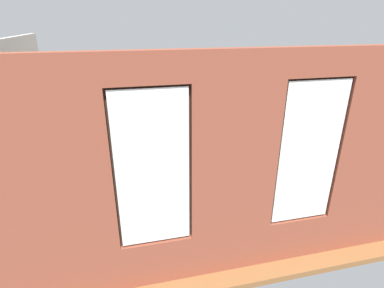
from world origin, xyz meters
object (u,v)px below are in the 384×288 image
(cup_ceramic, at_px, (163,167))
(potted_plant_foreground_right, at_px, (75,138))
(potted_plant_by_left_couch, at_px, (261,145))
(coffee_table, at_px, (180,166))
(remote_gray, at_px, (172,163))
(potted_plant_corner_near_left, at_px, (265,117))
(potted_plant_between_couches, at_px, (257,194))
(couch_left, at_px, (306,170))
(table_plant_small, at_px, (186,161))
(tv_flatscreen, at_px, (48,157))
(potted_plant_corner_far_left, at_px, (362,186))
(candle_jar, at_px, (195,158))
(couch_by_window, at_px, (177,227))
(media_console, at_px, (54,185))
(potted_plant_mid_room_small, at_px, (206,153))
(potted_plant_near_tv, at_px, (74,202))

(cup_ceramic, relative_size, potted_plant_foreground_right, 0.08)
(potted_plant_by_left_couch, bearing_deg, potted_plant_foreground_right, -10.97)
(coffee_table, distance_m, remote_gray, 0.21)
(coffee_table, height_order, potted_plant_corner_near_left, potted_plant_corner_near_left)
(remote_gray, distance_m, potted_plant_between_couches, 2.37)
(couch_left, xyz_separation_m, potted_plant_corner_near_left, (-0.15, -2.44, 0.49))
(couch_left, xyz_separation_m, potted_plant_by_left_couch, (0.40, -1.46, 0.07))
(potted_plant_between_couches, bearing_deg, potted_plant_corner_near_left, -117.77)
(table_plant_small, bearing_deg, cup_ceramic, 0.00)
(remote_gray, distance_m, tv_flatscreen, 2.54)
(coffee_table, bearing_deg, potted_plant_corner_far_left, 143.61)
(remote_gray, bearing_deg, candle_jar, -32.46)
(cup_ceramic, xyz_separation_m, potted_plant_corner_far_left, (-3.28, 2.00, 0.21))
(couch_by_window, relative_size, tv_flatscreen, 1.51)
(remote_gray, bearing_deg, media_console, 144.82)
(couch_left, relative_size, table_plant_small, 7.99)
(candle_jar, bearing_deg, potted_plant_mid_room_small, -133.00)
(media_console, xyz_separation_m, potted_plant_mid_room_small, (-3.43, -0.51, 0.14))
(remote_gray, relative_size, potted_plant_mid_room_small, 0.29)
(table_plant_small, bearing_deg, potted_plant_corner_far_left, 144.21)
(potted_plant_between_couches, bearing_deg, table_plant_small, -65.85)
(candle_jar, xyz_separation_m, table_plant_small, (0.27, 0.26, 0.09))
(couch_left, distance_m, remote_gray, 3.01)
(remote_gray, distance_m, potted_plant_near_tv, 2.26)
(potted_plant_mid_room_small, xyz_separation_m, potted_plant_corner_near_left, (-2.12, -1.16, 0.43))
(potted_plant_foreground_right, xyz_separation_m, potted_plant_corner_far_left, (-5.25, 3.75, 0.04))
(coffee_table, bearing_deg, media_console, -0.77)
(couch_by_window, bearing_deg, remote_gray, -97.75)
(couch_left, bearing_deg, media_console, -95.56)
(cup_ceramic, bearing_deg, potted_plant_corner_near_left, -150.91)
(potted_plant_mid_room_small, height_order, potted_plant_between_couches, potted_plant_between_couches)
(potted_plant_near_tv, distance_m, potted_plant_between_couches, 3.21)
(remote_gray, xyz_separation_m, potted_plant_by_left_couch, (-2.49, -0.62, -0.05))
(candle_jar, bearing_deg, tv_flatscreen, 1.90)
(table_plant_small, xyz_separation_m, potted_plant_foreground_right, (2.48, -1.75, 0.08))
(potted_plant_corner_far_left, bearing_deg, media_console, -21.21)
(potted_plant_near_tv, bearing_deg, potted_plant_corner_far_left, 167.86)
(remote_gray, height_order, potted_plant_between_couches, potted_plant_between_couches)
(table_plant_small, relative_size, potted_plant_corner_far_left, 0.24)
(couch_by_window, xyz_separation_m, potted_plant_mid_room_small, (-1.21, -2.56, 0.06))
(cup_ceramic, height_order, tv_flatscreen, tv_flatscreen)
(potted_plant_corner_near_left, bearing_deg, coffee_table, 30.71)
(couch_by_window, height_order, potted_plant_near_tv, couch_by_window)
(media_console, height_order, potted_plant_between_couches, potted_plant_between_couches)
(couch_by_window, xyz_separation_m, potted_plant_between_couches, (-1.39, -0.04, 0.40))
(tv_flatscreen, distance_m, potted_plant_by_left_couch, 5.07)
(potted_plant_near_tv, bearing_deg, remote_gray, -149.70)
(candle_jar, height_order, table_plant_small, table_plant_small)
(media_console, relative_size, potted_plant_corner_near_left, 0.93)
(couch_by_window, height_order, media_console, couch_by_window)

